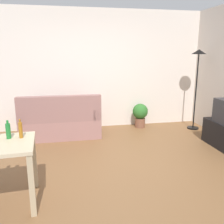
{
  "coord_description": "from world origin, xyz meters",
  "views": [
    {
      "loc": [
        -0.69,
        -3.51,
        1.74
      ],
      "look_at": [
        0.1,
        0.5,
        0.75
      ],
      "focal_mm": 39.33,
      "sensor_mm": 36.0,
      "label": 1
    }
  ],
  "objects_px": {
    "couch": "(61,122)",
    "bottle_green": "(8,131)",
    "torchiere_lamp": "(198,68)",
    "potted_plant": "(140,114)",
    "bottle_amber": "(21,130)"
  },
  "relations": [
    {
      "from": "couch",
      "to": "bottle_green",
      "type": "distance_m",
      "value": 2.32
    },
    {
      "from": "torchiere_lamp",
      "to": "couch",
      "type": "bearing_deg",
      "value": 179.2
    },
    {
      "from": "bottle_green",
      "to": "torchiere_lamp",
      "type": "bearing_deg",
      "value": 30.78
    },
    {
      "from": "torchiere_lamp",
      "to": "bottle_green",
      "type": "xyz_separation_m",
      "value": [
        -3.6,
        -2.15,
        -0.56
      ]
    },
    {
      "from": "couch",
      "to": "potted_plant",
      "type": "bearing_deg",
      "value": -170.42
    },
    {
      "from": "potted_plant",
      "to": "bottle_amber",
      "type": "xyz_separation_m",
      "value": [
        -2.27,
        -2.5,
        0.53
      ]
    },
    {
      "from": "potted_plant",
      "to": "bottle_amber",
      "type": "bearing_deg",
      "value": -132.21
    },
    {
      "from": "torchiere_lamp",
      "to": "bottle_amber",
      "type": "relative_size",
      "value": 7.88
    },
    {
      "from": "couch",
      "to": "bottle_amber",
      "type": "xyz_separation_m",
      "value": [
        -0.42,
        -2.19,
        0.55
      ]
    },
    {
      "from": "bottle_green",
      "to": "potted_plant",
      "type": "bearing_deg",
      "value": 46.05
    },
    {
      "from": "couch",
      "to": "potted_plant",
      "type": "distance_m",
      "value": 1.88
    },
    {
      "from": "couch",
      "to": "bottle_green",
      "type": "height_order",
      "value": "bottle_green"
    },
    {
      "from": "potted_plant",
      "to": "torchiere_lamp",
      "type": "bearing_deg",
      "value": -16.56
    },
    {
      "from": "bottle_green",
      "to": "bottle_amber",
      "type": "height_order",
      "value": "bottle_amber"
    },
    {
      "from": "potted_plant",
      "to": "bottle_green",
      "type": "bearing_deg",
      "value": -133.95
    }
  ]
}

